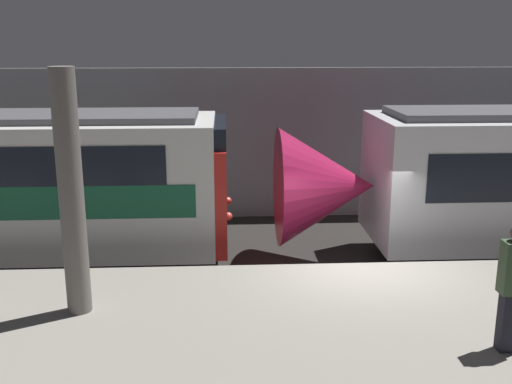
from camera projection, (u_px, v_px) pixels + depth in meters
ground_plane at (359, 310)px, 11.61m from camera, size 120.00×120.00×0.00m
platform at (400, 360)px, 8.88m from camera, size 40.00×5.39×0.98m
station_rear_barrier at (313, 143)px, 17.34m from camera, size 50.00×0.15×4.32m
support_pillar_near at (71, 195)px, 8.91m from camera, size 0.37×0.37×3.75m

